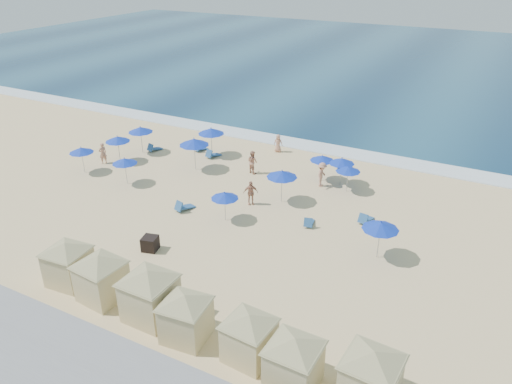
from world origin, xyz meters
The scene contains 35 objects.
ground centered at (0.00, 0.00, 0.00)m, with size 160.00×160.00×0.00m, color beige.
ocean centered at (0.00, 55.00, 0.03)m, with size 160.00×80.00×0.06m, color #0E2F4D.
surf_line centered at (0.00, 15.50, 0.04)m, with size 160.00×2.50×0.08m, color white.
seawall centered at (0.00, -13.50, 0.65)m, with size 160.00×6.10×1.22m.
trash_bin centered at (-1.28, -4.63, 0.43)m, with size 0.86×0.86×0.86m, color black.
cabana_0 centered at (-2.99, -9.09, 1.53)m, with size 4.24×4.24×2.67m.
cabana_1 centered at (-0.52, -9.27, 1.58)m, with size 4.38×4.38×2.76m.
cabana_2 centered at (2.54, -9.28, 1.68)m, with size 4.68×4.68×2.94m.
cabana_3 centered at (4.85, -9.65, 1.49)m, with size 4.13×4.13×2.60m.
cabana_4 centered at (7.96, -9.42, 1.47)m, with size 4.07×4.07×2.56m.
cabana_5 centered at (10.23, -9.87, 1.52)m, with size 4.22×4.22×2.65m.
cabana_6 centered at (13.18, -9.23, 1.58)m, with size 4.39×4.39×2.76m.
umbrella_0 centered at (-12.05, 4.86, 1.99)m, with size 2.02×2.02×2.30m.
umbrella_1 centered at (-13.06, 1.88, 1.87)m, with size 1.89×1.89×2.15m.
umbrella_2 centered at (-11.74, 7.37, 2.08)m, with size 2.10×2.10×2.39m.
umbrella_3 centered at (-8.66, 1.83, 1.84)m, with size 1.86×1.86×2.12m.
umbrella_4 centered at (-6.06, 9.60, 2.19)m, with size 2.22×2.22×2.52m.
umbrella_5 centered at (-5.61, 6.46, 2.33)m, with size 2.36×2.36×2.69m.
umbrella_6 centered at (0.77, 0.50, 1.78)m, with size 1.80×1.80×2.05m.
umbrella_7 centered at (4.02, 9.23, 1.82)m, with size 1.84×1.84×2.10m.
umbrella_8 centered at (2.87, 4.59, 2.11)m, with size 2.14×2.14×2.43m.
umbrella_9 centered at (5.55, 9.23, 1.88)m, with size 1.91×1.91×2.17m.
umbrella_10 centered at (6.36, 8.31, 1.76)m, with size 1.79×1.79×2.03m.
umbrella_11 centered at (10.71, 0.86, 2.08)m, with size 2.10×2.10×2.39m.
beach_chair_0 centered at (-11.09, 8.08, 0.26)m, with size 0.91×1.46×0.74m.
beach_chair_1 centered at (-7.55, 9.99, 0.24)m, with size 0.84×1.38×0.71m.
beach_chair_2 centered at (-5.80, 9.24, 0.27)m, with size 0.94×1.51×0.77m.
beach_chair_3 centered at (-2.44, 0.32, 0.27)m, with size 1.01×1.53×0.77m.
beach_chair_4 centered at (5.86, 2.38, 0.24)m, with size 0.83×1.34×0.68m.
beach_chair_5 centered at (8.92, 4.47, 0.26)m, with size 0.81×1.43×0.75m.
beachgoer_0 centered at (-13.00, 3.98, 0.88)m, with size 0.64×0.42×1.76m, color tan.
beachgoer_1 centered at (-1.27, 8.02, 0.91)m, with size 0.89×0.69×1.83m, color tan.
beachgoer_2 centered at (1.15, 3.24, 0.87)m, with size 1.02×0.42×1.74m, color tan.
beachgoer_3 centered at (4.43, 8.25, 0.93)m, with size 1.21×0.69×1.87m, color tan.
beachgoer_4 centered at (-1.43, 13.00, 0.78)m, with size 0.76×0.50×1.56m, color tan.
Camera 1 is at (15.83, -23.66, 16.03)m, focal length 35.00 mm.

